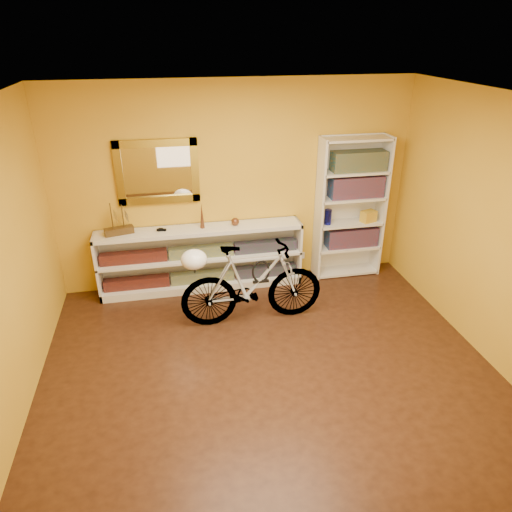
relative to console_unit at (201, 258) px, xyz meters
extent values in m
cube|color=black|center=(0.50, -1.81, -0.43)|extent=(4.50, 4.00, 0.01)
cube|color=silver|center=(0.50, -1.81, 2.18)|extent=(4.50, 4.00, 0.01)
cube|color=gold|center=(0.50, 0.19, 0.88)|extent=(4.50, 0.01, 2.60)
cube|color=gold|center=(2.75, -1.81, 0.88)|extent=(0.01, 4.00, 2.60)
cube|color=olive|center=(-0.45, 0.15, 1.12)|extent=(0.98, 0.06, 0.78)
cube|color=silver|center=(1.40, 0.17, -0.17)|extent=(0.09, 0.02, 0.09)
cube|color=black|center=(0.00, -0.02, -0.26)|extent=(2.50, 0.13, 0.14)
cube|color=navy|center=(0.00, -0.02, 0.11)|extent=(2.50, 0.13, 0.14)
imported|color=black|center=(-0.47, 0.00, 0.43)|extent=(0.00, 0.00, 0.00)
cone|color=brown|center=(0.04, 0.00, 0.59)|extent=(0.06, 0.06, 0.33)
sphere|color=brown|center=(0.45, 0.00, 0.48)|extent=(0.10, 0.10, 0.10)
cube|color=maroon|center=(2.05, 0.03, 0.12)|extent=(0.70, 0.22, 0.26)
cube|color=maroon|center=(2.05, 0.03, 0.83)|extent=(0.70, 0.22, 0.28)
cube|color=#184B55|center=(2.05, 0.03, 1.16)|extent=(0.70, 0.22, 0.25)
cylinder|color=navy|center=(1.69, 0.01, 0.44)|extent=(0.09, 0.09, 0.20)
cube|color=maroon|center=(1.80, 0.06, 1.13)|extent=(0.17, 0.17, 0.18)
cube|color=gold|center=(2.25, -0.01, 0.42)|extent=(0.22, 0.18, 0.15)
imported|color=silver|center=(0.50, -0.89, 0.07)|extent=(0.45, 1.68, 0.98)
ellipsoid|color=white|center=(-0.14, -0.90, 0.44)|extent=(0.29, 0.27, 0.22)
torus|color=black|center=(0.60, -0.89, 0.21)|extent=(0.21, 0.02, 0.21)
camera|label=1|loc=(-0.36, -5.41, 2.68)|focal=32.67mm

